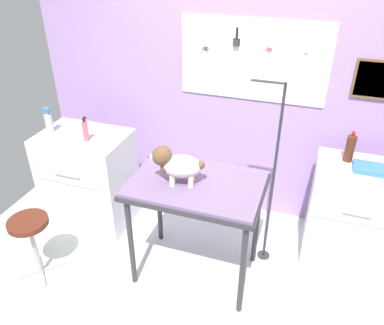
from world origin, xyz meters
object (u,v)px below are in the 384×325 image
(dog, at_px, (176,164))
(cabinet_right, at_px, (350,214))
(stool, at_px, (30,231))
(shampoo_bottle, at_px, (85,131))
(grooming_arm, at_px, (271,186))
(counter_left, at_px, (89,178))
(grooming_table, at_px, (196,192))
(soda_bottle, at_px, (350,148))

(dog, distance_m, cabinet_right, 1.58)
(cabinet_right, relative_size, stool, 1.61)
(stool, xyz_separation_m, shampoo_bottle, (0.13, 0.74, 0.56))
(cabinet_right, relative_size, shampoo_bottle, 4.05)
(grooming_arm, bearing_deg, cabinet_right, 20.00)
(grooming_arm, height_order, counter_left, grooming_arm)
(grooming_arm, height_order, shampoo_bottle, grooming_arm)
(cabinet_right, height_order, shampoo_bottle, shampoo_bottle)
(cabinet_right, bearing_deg, stool, -156.51)
(grooming_table, distance_m, soda_bottle, 1.27)
(grooming_table, bearing_deg, grooming_arm, 34.98)
(grooming_table, bearing_deg, soda_bottle, 33.06)
(grooming_table, xyz_separation_m, soda_bottle, (1.05, 0.68, 0.22))
(grooming_arm, bearing_deg, grooming_table, -145.02)
(cabinet_right, bearing_deg, grooming_table, -152.94)
(counter_left, distance_m, stool, 0.81)
(grooming_table, distance_m, stool, 1.36)
(grooming_arm, distance_m, shampoo_bottle, 1.64)
(dog, relative_size, stool, 0.70)
(counter_left, distance_m, shampoo_bottle, 0.57)
(cabinet_right, bearing_deg, grooming_arm, -160.00)
(counter_left, bearing_deg, shampoo_bottle, -35.64)
(stool, distance_m, shampoo_bottle, 0.94)
(soda_bottle, bearing_deg, cabinet_right, -37.30)
(grooming_table, xyz_separation_m, counter_left, (-1.21, 0.36, -0.35))
(shampoo_bottle, height_order, soda_bottle, soda_bottle)
(grooming_arm, relative_size, soda_bottle, 6.28)
(shampoo_bottle, bearing_deg, cabinet_right, 7.77)
(grooming_table, height_order, grooming_arm, grooming_arm)
(dog, bearing_deg, counter_left, 158.95)
(grooming_table, bearing_deg, stool, -160.06)
(dog, xyz_separation_m, shampoo_bottle, (-0.97, 0.34, -0.04))
(cabinet_right, bearing_deg, dog, -153.54)
(grooming_table, bearing_deg, dog, -158.86)
(dog, bearing_deg, grooming_arm, 32.35)
(grooming_table, relative_size, cabinet_right, 1.10)
(grooming_arm, xyz_separation_m, stool, (-1.75, -0.81, -0.30))
(shampoo_bottle, relative_size, soda_bottle, 0.88)
(counter_left, distance_m, soda_bottle, 2.35)
(grooming_arm, xyz_separation_m, dog, (-0.65, -0.41, 0.31))
(dog, xyz_separation_m, cabinet_right, (1.31, 0.65, -0.61))
(grooming_table, distance_m, cabinet_right, 1.36)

